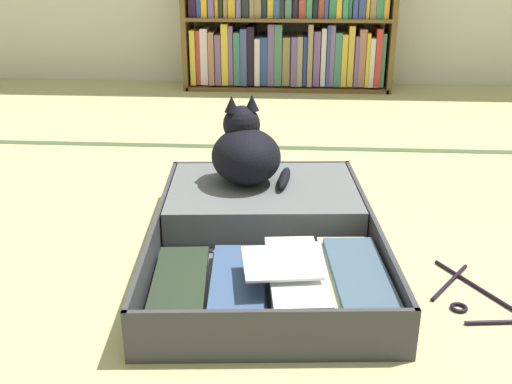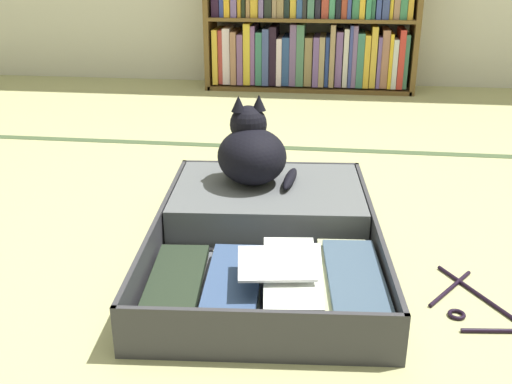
# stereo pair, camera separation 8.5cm
# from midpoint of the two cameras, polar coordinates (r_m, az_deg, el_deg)

# --- Properties ---
(ground_plane) EXTENTS (10.00, 10.00, 0.00)m
(ground_plane) POSITION_cam_midpoint_polar(r_m,az_deg,el_deg) (1.60, 1.79, -7.20)
(ground_plane) COLOR tan
(tatami_border) EXTENTS (4.80, 0.05, 0.00)m
(tatami_border) POSITION_cam_midpoint_polar(r_m,az_deg,el_deg) (2.54, 2.66, 4.26)
(tatami_border) COLOR #3E5131
(tatami_border) RESTS_ON ground_plane
(bookshelf) EXTENTS (1.24, 0.28, 0.83)m
(bookshelf) POSITION_cam_midpoint_polar(r_m,az_deg,el_deg) (3.65, 2.39, 16.03)
(bookshelf) COLOR brown
(bookshelf) RESTS_ON ground_plane
(open_suitcase) EXTENTS (0.66, 0.95, 0.12)m
(open_suitcase) POSITION_cam_midpoint_polar(r_m,az_deg,el_deg) (1.68, -0.37, -3.60)
(open_suitcase) COLOR #343439
(open_suitcase) RESTS_ON ground_plane
(black_cat) EXTENTS (0.28, 0.29, 0.26)m
(black_cat) POSITION_cam_midpoint_polar(r_m,az_deg,el_deg) (1.80, -2.38, 3.85)
(black_cat) COLOR black
(black_cat) RESTS_ON open_suitcase
(clothes_hanger) EXTENTS (0.27, 0.34, 0.01)m
(clothes_hanger) POSITION_cam_midpoint_polar(r_m,az_deg,el_deg) (1.53, 19.32, -9.81)
(clothes_hanger) COLOR black
(clothes_hanger) RESTS_ON ground_plane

